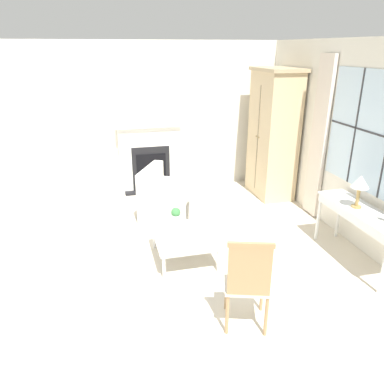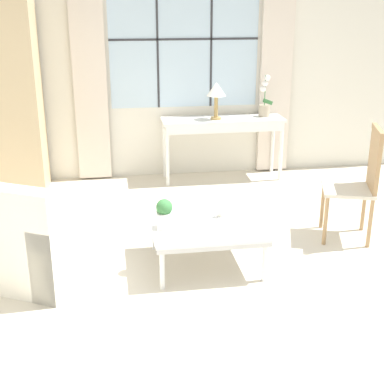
% 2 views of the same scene
% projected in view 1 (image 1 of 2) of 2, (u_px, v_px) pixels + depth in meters
% --- Properties ---
extents(ground_plane, '(14.00, 14.00, 0.00)m').
position_uv_depth(ground_plane, '(147.00, 271.00, 4.79)').
color(ground_plane, beige).
extents(wall_back_windowed, '(7.20, 0.14, 2.80)m').
position_uv_depth(wall_back_windowed, '(370.00, 150.00, 4.95)').
color(wall_back_windowed, silver).
rests_on(wall_back_windowed, ground_plane).
extents(wall_left, '(0.06, 7.20, 2.80)m').
position_uv_depth(wall_left, '(155.00, 118.00, 7.16)').
color(wall_left, silver).
rests_on(wall_left, ground_plane).
extents(fireplace, '(0.34, 1.27, 2.15)m').
position_uv_depth(fireplace, '(150.00, 154.00, 7.26)').
color(fireplace, black).
rests_on(fireplace, ground_plane).
extents(armoire, '(1.07, 0.65, 2.34)m').
position_uv_depth(armoire, '(273.00, 134.00, 6.89)').
color(armoire, tan).
rests_on(armoire, ground_plane).
extents(console_table, '(1.45, 0.42, 0.75)m').
position_uv_depth(console_table, '(362.00, 216.00, 4.78)').
color(console_table, white).
rests_on(console_table, ground_plane).
extents(table_lamp, '(0.22, 0.22, 0.43)m').
position_uv_depth(table_lamp, '(360.00, 184.00, 4.70)').
color(table_lamp, '#9E7F47').
rests_on(table_lamp, console_table).
extents(armchair_upholstered, '(1.15, 1.12, 0.84)m').
position_uv_depth(armchair_upholstered, '(167.00, 201.00, 6.22)').
color(armchair_upholstered, silver).
rests_on(armchair_upholstered, ground_plane).
extents(side_chair_wooden, '(0.55, 0.55, 1.04)m').
position_uv_depth(side_chair_wooden, '(248.00, 279.00, 3.61)').
color(side_chair_wooden, beige).
rests_on(side_chair_wooden, ground_plane).
extents(coffee_table, '(0.89, 0.80, 0.37)m').
position_uv_depth(coffee_table, '(185.00, 237.00, 4.94)').
color(coffee_table, silver).
rests_on(coffee_table, ground_plane).
extents(potted_plant_small, '(0.13, 0.13, 0.24)m').
position_uv_depth(potted_plant_small, '(176.00, 216.00, 5.19)').
color(potted_plant_small, white).
rests_on(potted_plant_small, coffee_table).
extents(pillar_candle, '(0.10, 0.10, 0.10)m').
position_uv_depth(pillar_candle, '(195.00, 236.00, 4.80)').
color(pillar_candle, silver).
rests_on(pillar_candle, coffee_table).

